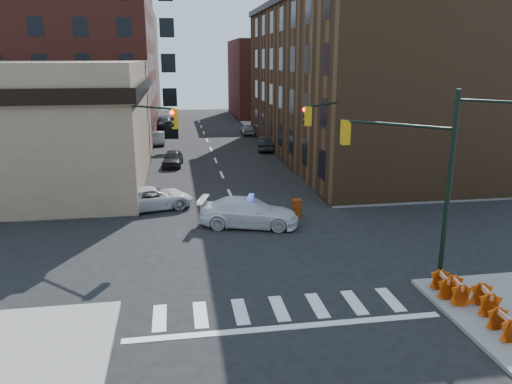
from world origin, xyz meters
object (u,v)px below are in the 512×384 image
object	(u,v)px
pedestrian_a	(132,189)
barrel_bank	(148,203)
police_car	(249,212)
pedestrian_b	(90,198)
parked_car_enear	(265,144)
parked_car_wnear	(173,158)
barricade_se_a	(457,291)
barrel_road	(297,208)
pickup	(152,198)
parked_car_wfar	(158,138)
barricade_nw_a	(93,202)

from	to	relation	value
pedestrian_a	barrel_bank	xyz separation A→B (m)	(1.01, -1.16, -0.68)
barrel_bank	police_car	bearing A→B (deg)	-34.92
pedestrian_b	parked_car_enear	bearing A→B (deg)	46.90
parked_car_wnear	barricade_se_a	world-z (taller)	parked_car_wnear
police_car	pedestrian_b	distance (m)	9.86
parked_car_enear	barrel_bank	size ratio (longest dim) A/B	4.77
barrel_road	parked_car_enear	bearing A→B (deg)	84.56
police_car	barrel_road	world-z (taller)	police_car
parked_car_enear	pedestrian_a	size ratio (longest dim) A/B	2.18
pedestrian_a	barrel_bank	world-z (taller)	pedestrian_a
police_car	pedestrian_a	world-z (taller)	pedestrian_a
police_car	pedestrian_b	world-z (taller)	pedestrian_b
pickup	pedestrian_a	size ratio (longest dim) A/B	2.59
pedestrian_b	barrel_road	size ratio (longest dim) A/B	1.75
police_car	parked_car_wfar	size ratio (longest dim) A/B	1.43
pedestrian_b	barricade_nw_a	bearing A→B (deg)	79.50
barricade_se_a	barrel_road	bearing A→B (deg)	26.21
pedestrian_a	barrel_bank	bearing A→B (deg)	-19.15
parked_car_enear	barrel_road	xyz separation A→B (m)	(-2.10, -22.02, -0.18)
barrel_road	barricade_se_a	xyz separation A→B (m)	(3.41, -11.88, 0.05)
police_car	barrel_road	xyz separation A→B (m)	(3.13, 1.31, -0.29)
pedestrian_b	barricade_se_a	distance (m)	21.16
pedestrian_b	barricade_nw_a	world-z (taller)	pedestrian_b
pedestrian_a	barricade_nw_a	size ratio (longest dim) A/B	1.63
parked_car_wfar	barrel_bank	distance (m)	25.08
parked_car_wfar	pickup	bearing A→B (deg)	-90.82
parked_car_wfar	barricade_se_a	distance (m)	41.56
pickup	parked_car_enear	world-z (taller)	pickup
pedestrian_a	barrel_road	distance (m)	10.67
parked_car_wfar	pedestrian_b	xyz separation A→B (m)	(-3.41, -25.54, 0.43)
parked_car_wfar	parked_car_enear	world-z (taller)	parked_car_enear
parked_car_wnear	pedestrian_a	world-z (taller)	pedestrian_a
parked_car_wfar	pedestrian_a	xyz separation A→B (m)	(-1.01, -23.92, 0.48)
police_car	parked_car_enear	size ratio (longest dim) A/B	1.31
barrel_bank	barricade_se_a	bearing A→B (deg)	-49.86
barricade_se_a	pickup	bearing A→B (deg)	49.32
parked_car_wfar	barrel_bank	xyz separation A→B (m)	(0.00, -25.08, -0.20)
pedestrian_a	barrel_bank	distance (m)	1.68
parked_car_enear	barricade_nw_a	distance (m)	23.72
pedestrian_a	pickup	bearing A→B (deg)	-7.07
police_car	parked_car_enear	world-z (taller)	police_car
parked_car_wnear	pedestrian_b	world-z (taller)	pedestrian_b
parked_car_wfar	parked_car_enear	bearing A→B (deg)	-29.18
parked_car_wnear	barricade_se_a	xyz separation A→B (m)	(10.76, -27.78, -0.11)
parked_car_wfar	parked_car_wnear	bearing A→B (deg)	-83.95
parked_car_wfar	barricade_se_a	world-z (taller)	parked_car_wfar
pedestrian_a	barricade_se_a	xyz separation A→B (m)	(13.33, -15.77, -0.56)
parked_car_enear	parked_car_wnear	bearing A→B (deg)	40.51
parked_car_wfar	barricade_nw_a	size ratio (longest dim) A/B	3.27
parked_car_wnear	parked_car_wfar	world-z (taller)	parked_car_wnear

